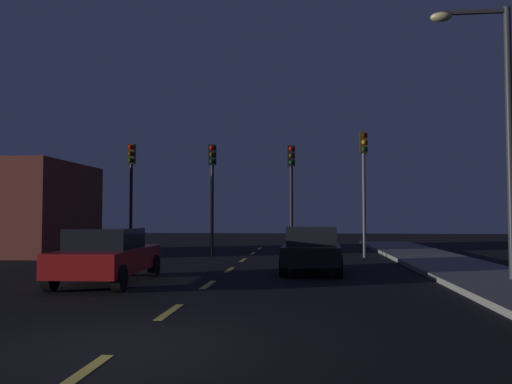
# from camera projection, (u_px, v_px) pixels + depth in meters

# --- Properties ---
(ground_plane) EXTENTS (80.00, 80.00, 0.00)m
(ground_plane) POSITION_uv_depth(u_px,v_px,m) (212.00, 282.00, 13.94)
(ground_plane) COLOR black
(sidewalk_curb_right) EXTENTS (3.00, 40.00, 0.15)m
(sidewalk_curb_right) POSITION_uv_depth(u_px,v_px,m) (502.00, 282.00, 13.23)
(sidewalk_curb_right) COLOR gray
(sidewalk_curb_right) RESTS_ON ground_plane
(lane_stripe_nearest) EXTENTS (0.16, 1.60, 0.01)m
(lane_stripe_nearest) POSITION_uv_depth(u_px,v_px,m) (81.00, 374.00, 5.78)
(lane_stripe_nearest) COLOR #EACC4C
(lane_stripe_nearest) RESTS_ON ground_plane
(lane_stripe_second) EXTENTS (0.16, 1.60, 0.01)m
(lane_stripe_second) POSITION_uv_depth(u_px,v_px,m) (170.00, 312.00, 9.56)
(lane_stripe_second) COLOR #EACC4C
(lane_stripe_second) RESTS_ON ground_plane
(lane_stripe_third) EXTENTS (0.16, 1.60, 0.01)m
(lane_stripe_third) POSITION_uv_depth(u_px,v_px,m) (208.00, 285.00, 13.34)
(lane_stripe_third) COLOR #EACC4C
(lane_stripe_third) RESTS_ON ground_plane
(lane_stripe_fourth) EXTENTS (0.16, 1.60, 0.01)m
(lane_stripe_fourth) POSITION_uv_depth(u_px,v_px,m) (230.00, 270.00, 17.12)
(lane_stripe_fourth) COLOR #EACC4C
(lane_stripe_fourth) RESTS_ON ground_plane
(lane_stripe_fifth) EXTENTS (0.16, 1.60, 0.01)m
(lane_stripe_fifth) POSITION_uv_depth(u_px,v_px,m) (243.00, 260.00, 20.90)
(lane_stripe_fifth) COLOR #EACC4C
(lane_stripe_fifth) RESTS_ON ground_plane
(lane_stripe_sixth) EXTENTS (0.16, 1.60, 0.01)m
(lane_stripe_sixth) POSITION_uv_depth(u_px,v_px,m) (253.00, 253.00, 24.68)
(lane_stripe_sixth) COLOR #EACC4C
(lane_stripe_sixth) RESTS_ON ground_plane
(lane_stripe_seventh) EXTENTS (0.16, 1.60, 0.01)m
(lane_stripe_seventh) POSITION_uv_depth(u_px,v_px,m) (260.00, 248.00, 28.46)
(lane_stripe_seventh) COLOR #EACC4C
(lane_stripe_seventh) RESTS_ON ground_plane
(traffic_signal_far_left) EXTENTS (0.32, 0.38, 5.01)m
(traffic_signal_far_left) POSITION_uv_depth(u_px,v_px,m) (131.00, 177.00, 23.23)
(traffic_signal_far_left) COLOR black
(traffic_signal_far_left) RESTS_ON ground_plane
(traffic_signal_center_left) EXTENTS (0.32, 0.38, 4.93)m
(traffic_signal_center_left) POSITION_uv_depth(u_px,v_px,m) (212.00, 178.00, 22.88)
(traffic_signal_center_left) COLOR black
(traffic_signal_center_left) RESTS_ON ground_plane
(traffic_signal_center_right) EXTENTS (0.32, 0.38, 4.85)m
(traffic_signal_center_right) POSITION_uv_depth(u_px,v_px,m) (291.00, 179.00, 22.55)
(traffic_signal_center_right) COLOR black
(traffic_signal_center_right) RESTS_ON ground_plane
(traffic_signal_far_right) EXTENTS (0.32, 0.38, 5.38)m
(traffic_signal_far_right) POSITION_uv_depth(u_px,v_px,m) (364.00, 170.00, 22.27)
(traffic_signal_far_right) COLOR #4C4C51
(traffic_signal_far_right) RESTS_ON ground_plane
(car_stopped_ahead) EXTENTS (1.92, 3.97, 1.44)m
(car_stopped_ahead) POSITION_uv_depth(u_px,v_px,m) (312.00, 249.00, 16.38)
(car_stopped_ahead) COLOR black
(car_stopped_ahead) RESTS_ON ground_plane
(car_adjacent_lane) EXTENTS (2.00, 4.26, 1.45)m
(car_adjacent_lane) POSITION_uv_depth(u_px,v_px,m) (107.00, 255.00, 13.60)
(car_adjacent_lane) COLOR #B21919
(car_adjacent_lane) RESTS_ON ground_plane
(street_lamp_right) EXTENTS (2.05, 0.36, 7.26)m
(street_lamp_right) POSITION_uv_depth(u_px,v_px,m) (497.00, 116.00, 13.50)
(street_lamp_right) COLOR #2D2D30
(street_lamp_right) RESTS_ON ground_plane
(storefront_left) EXTENTS (4.71, 6.17, 4.22)m
(storefront_left) POSITION_uv_depth(u_px,v_px,m) (27.00, 209.00, 24.06)
(storefront_left) COLOR maroon
(storefront_left) RESTS_ON ground_plane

